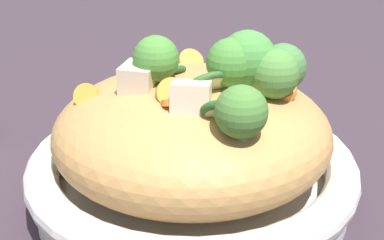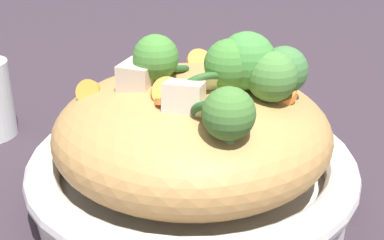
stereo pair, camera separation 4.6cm
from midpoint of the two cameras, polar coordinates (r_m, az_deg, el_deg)
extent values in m
plane|color=#332830|center=(0.50, 2.66, -8.85)|extent=(3.00, 3.00, 0.00)
cylinder|color=white|center=(0.49, 2.69, -7.70)|extent=(0.29, 0.29, 0.02)
torus|color=white|center=(0.48, 2.75, -4.91)|extent=(0.30, 0.30, 0.03)
ellipsoid|color=#B38348|center=(0.46, 2.84, -1.19)|extent=(0.25, 0.25, 0.10)
torus|color=#AB8B4A|center=(0.47, 3.24, 2.70)|extent=(0.08, 0.08, 0.04)
torus|color=#B08A47|center=(0.49, 7.91, 5.12)|extent=(0.07, 0.07, 0.02)
cone|color=#8FB773|center=(0.44, 8.96, 3.26)|extent=(0.03, 0.03, 0.02)
sphere|color=#43873C|center=(0.43, 9.18, 6.47)|extent=(0.07, 0.07, 0.05)
cone|color=#96B571|center=(0.44, -1.03, 4.05)|extent=(0.02, 0.02, 0.02)
sphere|color=#458234|center=(0.43, -1.06, 6.94)|extent=(0.05, 0.05, 0.04)
cone|color=#8CB674|center=(0.43, 11.79, 1.92)|extent=(0.02, 0.02, 0.02)
sphere|color=#4A8039|center=(0.42, 12.04, 4.67)|extent=(0.05, 0.05, 0.04)
cone|color=#92AE6E|center=(0.37, 7.54, -2.23)|extent=(0.03, 0.03, 0.01)
sphere|color=#457732|center=(0.36, 7.71, 0.63)|extent=(0.06, 0.06, 0.04)
cone|color=#9BAE74|center=(0.45, 12.88, 2.65)|extent=(0.02, 0.02, 0.01)
sphere|color=#42753C|center=(0.44, 13.15, 5.37)|extent=(0.06, 0.06, 0.04)
cone|color=#96B16E|center=(0.43, 7.13, 3.24)|extent=(0.02, 0.02, 0.02)
sphere|color=#438033|center=(0.42, 7.28, 6.14)|extent=(0.05, 0.05, 0.04)
cylinder|color=orange|center=(0.46, -8.69, 3.06)|extent=(0.03, 0.03, 0.02)
cylinder|color=orange|center=(0.40, 0.85, 2.04)|extent=(0.03, 0.03, 0.01)
cylinder|color=orange|center=(0.41, 0.39, 2.97)|extent=(0.03, 0.03, 0.03)
cylinder|color=orange|center=(0.46, 12.85, 3.43)|extent=(0.03, 0.03, 0.03)
cylinder|color=orange|center=(0.44, 12.74, 2.75)|extent=(0.04, 0.04, 0.02)
cylinder|color=orange|center=(0.52, 3.36, 6.55)|extent=(0.03, 0.03, 0.02)
cylinder|color=beige|center=(0.47, -0.29, 5.73)|extent=(0.05, 0.05, 0.02)
torus|color=#265225|center=(0.47, -0.29, 5.73)|extent=(0.06, 0.06, 0.02)
cylinder|color=beige|center=(0.42, 4.31, 3.52)|extent=(0.03, 0.04, 0.03)
torus|color=#2C5826|center=(0.42, 4.31, 3.52)|extent=(0.04, 0.05, 0.04)
cylinder|color=beige|center=(0.39, 6.23, 0.49)|extent=(0.04, 0.04, 0.03)
torus|color=#245523|center=(0.39, 6.23, 0.49)|extent=(0.05, 0.05, 0.03)
cube|color=beige|center=(0.44, -3.01, 4.65)|extent=(0.04, 0.04, 0.03)
cube|color=beige|center=(0.40, 2.40, 2.32)|extent=(0.04, 0.04, 0.03)
camera|label=1|loc=(0.02, -87.14, 1.28)|focal=47.78mm
camera|label=2|loc=(0.02, 92.86, -1.28)|focal=47.78mm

